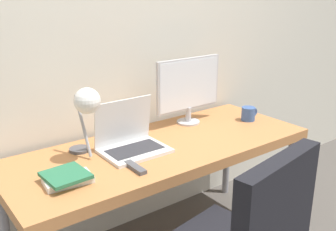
% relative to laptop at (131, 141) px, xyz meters
% --- Properties ---
extents(wall_back, '(8.00, 0.05, 2.60)m').
position_rel_laptop_xyz_m(wall_back, '(0.18, 0.37, 0.54)').
color(wall_back, beige).
rests_on(wall_back, ground_plane).
extents(desk, '(1.77, 0.69, 0.71)m').
position_rel_laptop_xyz_m(desk, '(0.18, -0.04, -0.11)').
color(desk, '#B77542').
rests_on(desk, ground_plane).
extents(laptop, '(0.35, 0.26, 0.28)m').
position_rel_laptop_xyz_m(laptop, '(0.00, 0.00, 0.00)').
color(laptop, silver).
rests_on(laptop, desk).
extents(monitor, '(0.49, 0.15, 0.43)m').
position_rel_laptop_xyz_m(monitor, '(0.54, 0.17, 0.19)').
color(monitor, '#B7B7BC').
rests_on(monitor, desk).
extents(desk_lamp, '(0.13, 0.26, 0.38)m').
position_rel_laptop_xyz_m(desk_lamp, '(-0.23, 0.03, 0.23)').
color(desk_lamp, '#4C4C51').
rests_on(desk_lamp, desk).
extents(book_stack, '(0.23, 0.20, 0.05)m').
position_rel_laptop_xyz_m(book_stack, '(-0.43, -0.15, -0.03)').
color(book_stack, silver).
rests_on(book_stack, desk).
extents(tv_remote, '(0.04, 0.16, 0.02)m').
position_rel_laptop_xyz_m(tv_remote, '(-0.11, -0.21, -0.05)').
color(tv_remote, '#4C4C51').
rests_on(tv_remote, desk).
extents(mug, '(0.13, 0.09, 0.09)m').
position_rel_laptop_xyz_m(mug, '(0.90, -0.04, -0.01)').
color(mug, '#385693').
rests_on(mug, desk).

